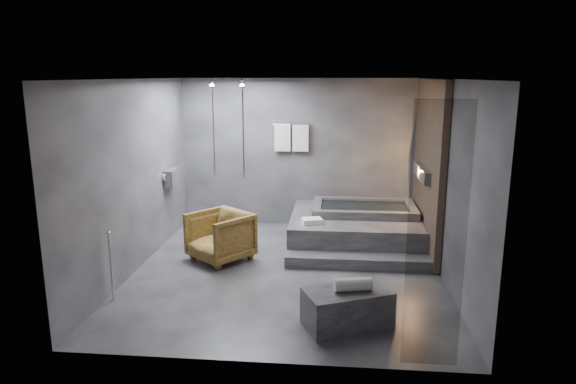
# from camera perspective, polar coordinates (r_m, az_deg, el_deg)

# --- Properties ---
(room) EXTENTS (5.00, 5.04, 2.82)m
(room) POSITION_cam_1_polar(r_m,az_deg,el_deg) (7.48, 3.08, 4.23)
(room) COLOR #2A2A2D
(room) RESTS_ON ground
(tub_deck) EXTENTS (2.20, 2.00, 0.50)m
(tub_deck) POSITION_cam_1_polar(r_m,az_deg,el_deg) (8.99, 7.48, -4.07)
(tub_deck) COLOR #2F2F31
(tub_deck) RESTS_ON ground
(tub_step) EXTENTS (2.20, 0.36, 0.18)m
(tub_step) POSITION_cam_1_polar(r_m,az_deg,el_deg) (7.93, 7.72, -7.65)
(tub_step) COLOR #2F2F31
(tub_step) RESTS_ON ground
(concrete_bench) EXTENTS (1.11, 0.88, 0.44)m
(concrete_bench) POSITION_cam_1_polar(r_m,az_deg,el_deg) (6.13, 6.60, -12.68)
(concrete_bench) COLOR #2D2D2F
(concrete_bench) RESTS_ON ground
(driftwood_chair) EXTENTS (1.18, 1.18, 0.77)m
(driftwood_chair) POSITION_cam_1_polar(r_m,az_deg,el_deg) (8.13, -7.55, -4.91)
(driftwood_chair) COLOR #463011
(driftwood_chair) RESTS_ON ground
(rolled_towel) EXTENTS (0.45, 0.24, 0.15)m
(rolled_towel) POSITION_cam_1_polar(r_m,az_deg,el_deg) (6.00, 7.22, -10.17)
(rolled_towel) COLOR silver
(rolled_towel) RESTS_ON concrete_bench
(deck_towel) EXTENTS (0.37, 0.32, 0.08)m
(deck_towel) POSITION_cam_1_polar(r_m,az_deg,el_deg) (8.34, 2.68, -3.23)
(deck_towel) COLOR white
(deck_towel) RESTS_ON tub_deck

